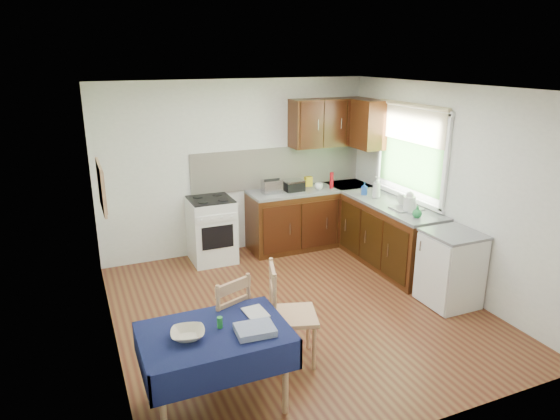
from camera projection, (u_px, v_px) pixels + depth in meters
name	position (u px, v px, depth m)	size (l,w,h in m)	color
floor	(298.00, 309.00, 5.77)	(4.20, 4.20, 0.00)	#522315
ceiling	(300.00, 88.00, 5.02)	(4.00, 4.20, 0.02)	silver
wall_back	(237.00, 167.00, 7.23)	(4.00, 0.02, 2.50)	white
wall_front	(425.00, 285.00, 3.55)	(4.00, 0.02, 2.50)	white
wall_left	(105.00, 231.00, 4.64)	(0.02, 4.20, 2.50)	white
wall_right	(445.00, 188.00, 6.14)	(0.02, 4.20, 2.50)	white
base_cabinets	(346.00, 226.00, 7.25)	(1.90, 2.30, 0.86)	#301C08
worktop_back	(311.00, 190.00, 7.48)	(1.90, 0.60, 0.04)	slate
worktop_right	(392.00, 205.00, 6.71)	(0.60, 1.70, 0.04)	slate
worktop_corner	(348.00, 185.00, 7.72)	(0.60, 0.60, 0.04)	slate
splashback	(279.00, 167.00, 7.48)	(2.70, 0.02, 0.60)	#EFE2CB
upper_cabinets	(341.00, 123.00, 7.37)	(1.20, 0.85, 0.70)	#301C08
stove	(212.00, 230.00, 7.02)	(0.60, 0.61, 0.92)	white
window	(411.00, 146.00, 6.63)	(0.04, 1.48, 1.26)	#2F5C25
fridge	(451.00, 269.00, 5.79)	(0.58, 0.60, 0.89)	white
corkboard	(101.00, 187.00, 4.81)	(0.04, 0.62, 0.47)	tan
dining_table	(215.00, 342.00, 4.01)	(1.18, 0.80, 0.71)	#0E1B3B
chair_far	(225.00, 319.00, 4.56)	(0.54, 0.54, 0.95)	tan
chair_near	(287.00, 311.00, 4.66)	(0.55, 0.55, 0.99)	tan
toaster	(272.00, 187.00, 7.18)	(0.28, 0.17, 0.22)	#B0AFB4
sandwich_press	(293.00, 185.00, 7.33)	(0.28, 0.24, 0.16)	black
sauce_bottle	(332.00, 180.00, 7.43)	(0.06, 0.06, 0.24)	#AF0E17
yellow_packet	(308.00, 181.00, 7.57)	(0.11, 0.07, 0.15)	yellow
dish_rack	(406.00, 207.00, 6.47)	(0.38, 0.29, 0.18)	gray
kettle	(409.00, 203.00, 6.35)	(0.16, 0.16, 0.26)	white
cup	(319.00, 186.00, 7.40)	(0.12, 0.12, 0.09)	white
soap_bottle_a	(377.00, 187.00, 6.93)	(0.12, 0.12, 0.30)	white
soap_bottle_b	(364.00, 189.00, 7.10)	(0.08, 0.08, 0.18)	#1C48A6
soap_bottle_c	(417.00, 212.00, 6.11)	(0.12, 0.12, 0.15)	#258A43
plate_bowl	(188.00, 334.00, 3.87)	(0.26, 0.26, 0.07)	beige
book	(246.00, 315.00, 4.20)	(0.18, 0.24, 0.02)	white
spice_jar	(220.00, 322.00, 4.01)	(0.05, 0.05, 0.09)	green
tea_towel	(255.00, 330.00, 3.94)	(0.30, 0.24, 0.05)	navy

